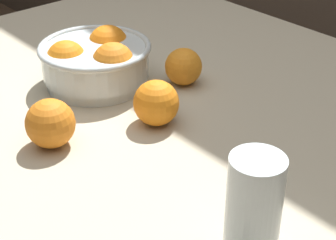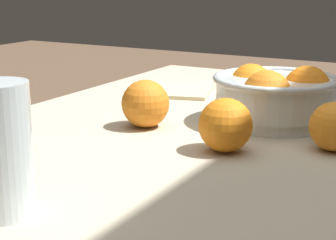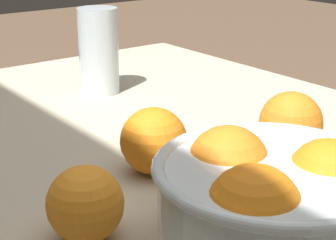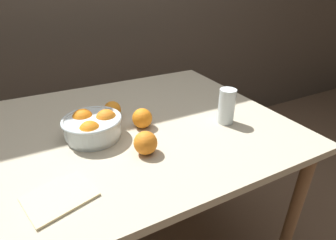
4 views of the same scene
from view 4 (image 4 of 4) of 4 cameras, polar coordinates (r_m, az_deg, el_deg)
name	(u,v)px [view 4 (image 4 of 4)]	position (r m, az deg, el deg)	size (l,w,h in m)	color
dining_table	(130,139)	(1.14, -8.36, -4.20)	(1.26, 1.03, 0.78)	#B7AD93
fruit_bowl	(93,126)	(1.01, -16.00, -1.24)	(0.22, 0.22, 0.10)	silver
juice_glass	(226,108)	(1.10, 12.57, 2.51)	(0.07, 0.07, 0.15)	#F4A314
orange_loose_near_bowl	(142,118)	(1.05, -5.63, 0.39)	(0.08, 0.08, 0.08)	orange
orange_loose_front	(146,143)	(0.89, -4.92, -4.98)	(0.08, 0.08, 0.08)	orange
orange_loose_aside	(112,110)	(1.15, -12.00, 2.22)	(0.07, 0.07, 0.07)	orange
napkin	(60,197)	(0.80, -22.52, -15.18)	(0.17, 0.14, 0.01)	beige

